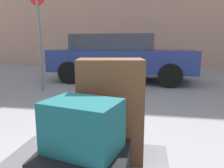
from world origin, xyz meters
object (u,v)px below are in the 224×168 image
parked_car (121,56)px  no_parking_sign (39,26)px  bollard_kerb_near (193,66)px  duffel_bag_teal_topmost_pile (83,126)px  suitcase_brown_front_left (110,110)px

parked_car → no_parking_sign: (-1.74, -1.78, 0.80)m
parked_car → bollard_kerb_near: (2.51, 1.87, -0.44)m
duffel_bag_teal_topmost_pile → suitcase_brown_front_left: bearing=91.2°
suitcase_brown_front_left → parked_car: parked_car is taller
suitcase_brown_front_left → parked_car: bearing=86.6°
duffel_bag_teal_topmost_pile → no_parking_sign: no_parking_sign is taller
suitcase_brown_front_left → no_parking_sign: size_ratio=0.28×
bollard_kerb_near → no_parking_sign: 5.74m
suitcase_brown_front_left → bollard_kerb_near: 7.43m
suitcase_brown_front_left → bollard_kerb_near: size_ratio=1.11×
bollard_kerb_near → no_parking_sign: (-4.25, -3.64, 1.24)m
bollard_kerb_near → parked_car: bearing=-143.4°
duffel_bag_teal_topmost_pile → bollard_kerb_near: (1.95, 7.55, -0.40)m
suitcase_brown_front_left → duffel_bag_teal_topmost_pile: suitcase_brown_front_left is taller
no_parking_sign → suitcase_brown_front_left: bearing=-56.0°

